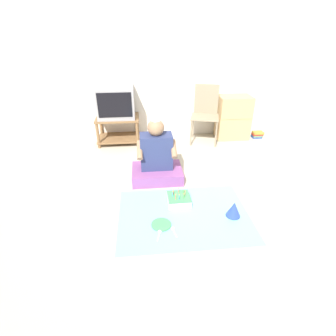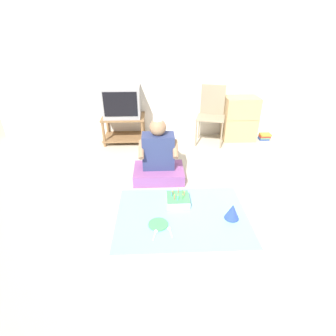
{
  "view_description": "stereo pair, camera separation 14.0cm",
  "coord_description": "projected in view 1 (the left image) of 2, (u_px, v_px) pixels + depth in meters",
  "views": [
    {
      "loc": [
        -0.77,
        -2.25,
        1.71
      ],
      "look_at": [
        -0.52,
        0.2,
        0.35
      ],
      "focal_mm": 28.0,
      "sensor_mm": 36.0,
      "label": 1
    },
    {
      "loc": [
        -0.63,
        -2.26,
        1.71
      ],
      "look_at": [
        -0.52,
        0.2,
        0.35
      ],
      "focal_mm": 28.0,
      "sensor_mm": 36.0,
      "label": 2
    }
  ],
  "objects": [
    {
      "name": "ground_plane",
      "position": [
        217.0,
        202.0,
        2.86
      ],
      "size": [
        16.0,
        16.0,
        0.0
      ],
      "primitive_type": "plane",
      "color": "#BCB29E"
    },
    {
      "name": "paper_plate",
      "position": [
        161.0,
        224.0,
        2.53
      ],
      "size": [
        0.19,
        0.19,
        0.01
      ],
      "color": "#4CB266",
      "rests_on": "party_cloth"
    },
    {
      "name": "cardboard_box_stack",
      "position": [
        233.0,
        117.0,
        4.32
      ],
      "size": [
        0.53,
        0.36,
        0.7
      ],
      "color": "tan",
      "rests_on": "ground_plane"
    },
    {
      "name": "tv",
      "position": [
        116.0,
        102.0,
        3.99
      ],
      "size": [
        0.55,
        0.45,
        0.46
      ],
      "color": "#99999E",
      "rests_on": "tv_stand"
    },
    {
      "name": "birthday_cake",
      "position": [
        179.0,
        200.0,
        2.82
      ],
      "size": [
        0.24,
        0.24,
        0.16
      ],
      "color": "silver",
      "rests_on": "party_cloth"
    },
    {
      "name": "party_cloth",
      "position": [
        184.0,
        215.0,
        2.66
      ],
      "size": [
        1.32,
        0.98,
        0.01
      ],
      "color": "#7FC6E0",
      "rests_on": "ground_plane"
    },
    {
      "name": "party_hat_blue",
      "position": [
        234.0,
        209.0,
        2.61
      ],
      "size": [
        0.15,
        0.15,
        0.16
      ],
      "color": "blue",
      "rests_on": "party_cloth"
    },
    {
      "name": "tv_stand",
      "position": [
        118.0,
        127.0,
        4.19
      ],
      "size": [
        0.66,
        0.46,
        0.43
      ],
      "color": "olive",
      "rests_on": "ground_plane"
    },
    {
      "name": "plastic_spoon_near",
      "position": [
        173.0,
        230.0,
        2.46
      ],
      "size": [
        0.05,
        0.14,
        0.01
      ],
      "color": "white",
      "rests_on": "party_cloth"
    },
    {
      "name": "person_seated",
      "position": [
        157.0,
        159.0,
        3.2
      ],
      "size": [
        0.61,
        0.45,
        0.83
      ],
      "color": "#8C4C8C",
      "rests_on": "ground_plane"
    },
    {
      "name": "folding_chair",
      "position": [
        206.0,
        110.0,
        4.15
      ],
      "size": [
        0.52,
        0.49,
        0.89
      ],
      "color": "gray",
      "rests_on": "ground_plane"
    },
    {
      "name": "plastic_spoon_far",
      "position": [
        159.0,
        233.0,
        2.42
      ],
      "size": [
        0.05,
        0.14,
        0.01
      ],
      "color": "white",
      "rests_on": "party_cloth"
    },
    {
      "name": "wall_back",
      "position": [
        190.0,
        56.0,
        4.02
      ],
      "size": [
        6.4,
        0.06,
        2.55
      ],
      "color": "silver",
      "rests_on": "ground_plane"
    },
    {
      "name": "book_pile",
      "position": [
        257.0,
        135.0,
        4.46
      ],
      "size": [
        0.18,
        0.13,
        0.1
      ],
      "color": "#284793",
      "rests_on": "ground_plane"
    }
  ]
}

